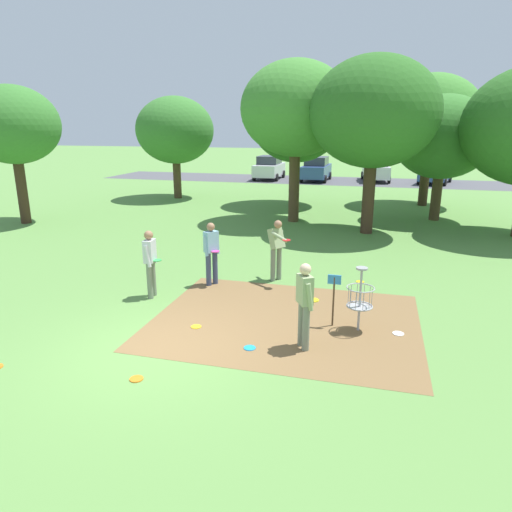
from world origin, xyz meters
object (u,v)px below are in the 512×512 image
(tree_mid_center, at_px, (443,137))
(parked_car_leftmost, at_px, (269,168))
(tree_mid_right, at_px, (175,130))
(parked_car_rightmost, at_px, (436,171))
(tree_near_right, at_px, (431,117))
(tree_mid_left, at_px, (13,126))
(player_waiting_right, at_px, (150,260))
(player_waiting_left, at_px, (305,301))
(tree_far_center, at_px, (296,124))
(frisbee_by_tee, at_px, (398,334))
(player_foreground_watching, at_px, (211,250))
(frisbee_scattered_a, at_px, (196,327))
(disc_golf_basket, at_px, (357,296))
(player_throwing, at_px, (277,246))
(parked_car_center_right, at_px, (376,169))
(frisbee_far_left, at_px, (250,348))
(parked_car_center_left, at_px, (316,169))
(frisbee_near_basket, at_px, (360,282))
(frisbee_mid_grass, at_px, (136,379))
(tree_far_right, at_px, (296,109))
(tree_near_left, at_px, (374,113))

(tree_mid_center, distance_m, parked_car_leftmost, 18.18)
(tree_mid_right, bearing_deg, parked_car_rightmost, 36.38)
(tree_near_right, bearing_deg, tree_mid_left, -151.39)
(player_waiting_right, distance_m, parked_car_rightmost, 28.38)
(player_waiting_left, height_order, tree_mid_center, tree_mid_center)
(player_waiting_right, bearing_deg, parked_car_rightmost, 70.74)
(tree_mid_right, xyz_separation_m, tree_far_center, (7.17, -0.67, 0.34))
(parked_car_leftmost, bearing_deg, player_waiting_right, -83.07)
(frisbee_by_tee, xyz_separation_m, tree_mid_center, (1.95, 12.89, 3.65))
(player_foreground_watching, height_order, frisbee_scattered_a, player_foreground_watching)
(disc_golf_basket, height_order, player_throwing, player_throwing)
(frisbee_by_tee, xyz_separation_m, tree_near_right, (1.76, 16.98, 4.57))
(frisbee_scattered_a, xyz_separation_m, parked_car_center_right, (3.30, 28.56, 0.91))
(frisbee_far_left, xyz_separation_m, tree_far_center, (-2.14, 16.73, 4.22))
(player_waiting_left, bearing_deg, frisbee_by_tee, 31.11)
(tree_mid_left, xyz_separation_m, parked_car_center_left, (10.26, 19.32, -3.24))
(player_throwing, height_order, frisbee_near_basket, player_throwing)
(tree_mid_left, xyz_separation_m, tree_far_center, (10.65, 7.81, 0.07))
(player_throwing, distance_m, frisbee_mid_grass, 5.91)
(tree_far_center, relative_size, tree_far_right, 0.91)
(frisbee_scattered_a, bearing_deg, disc_golf_basket, 12.77)
(frisbee_by_tee, height_order, tree_far_center, tree_far_center)
(tree_near_left, xyz_separation_m, tree_far_right, (-3.26, 1.55, 0.20))
(frisbee_by_tee, relative_size, frisbee_scattered_a, 1.06)
(tree_near_left, bearing_deg, player_foreground_watching, -117.19)
(frisbee_by_tee, distance_m, tree_mid_center, 13.54)
(player_waiting_left, xyz_separation_m, player_waiting_right, (-4.12, 1.75, 0.00))
(tree_mid_left, bearing_deg, parked_car_leftmost, 71.70)
(player_throwing, bearing_deg, player_waiting_right, -143.01)
(frisbee_far_left, bearing_deg, tree_far_center, 97.29)
(frisbee_by_tee, relative_size, frisbee_mid_grass, 1.02)
(tree_mid_right, relative_size, parked_car_leftmost, 1.38)
(disc_golf_basket, bearing_deg, frisbee_by_tee, 0.77)
(player_throwing, bearing_deg, tree_near_right, 70.86)
(tree_mid_center, bearing_deg, tree_near_left, -129.78)
(frisbee_mid_grass, relative_size, tree_mid_center, 0.04)
(player_waiting_right, distance_m, tree_near_right, 18.40)
(disc_golf_basket, height_order, parked_car_center_left, parked_car_center_left)
(tree_near_left, bearing_deg, frisbee_mid_grass, -105.41)
(player_waiting_left, height_order, parked_car_leftmost, parked_car_leftmost)
(frisbee_far_left, xyz_separation_m, parked_car_leftmost, (-6.33, 28.44, 0.91))
(player_throwing, distance_m, frisbee_near_basket, 2.51)
(player_waiting_right, bearing_deg, frisbee_scattered_a, -38.99)
(disc_golf_basket, height_order, player_waiting_left, player_waiting_left)
(tree_near_left, height_order, tree_far_right, tree_far_right)
(frisbee_far_left, distance_m, tree_mid_center, 15.50)
(parked_car_leftmost, xyz_separation_m, parked_car_rightmost, (12.57, 0.42, 0.00))
(player_waiting_right, xyz_separation_m, parked_car_rightmost, (9.36, 26.79, -0.05))
(player_waiting_left, bearing_deg, tree_far_center, 100.82)
(tree_far_center, distance_m, parked_car_rightmost, 15.11)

